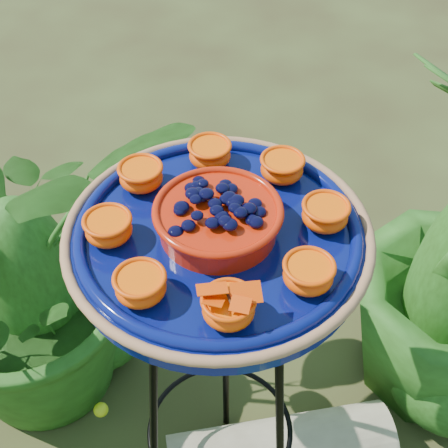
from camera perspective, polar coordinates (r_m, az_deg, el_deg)
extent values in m
torus|color=black|center=(1.08, -0.52, -2.81)|extent=(0.30, 0.30, 0.02)
torus|color=black|center=(1.61, -0.37, -18.25)|extent=(0.38, 0.38, 0.01)
cylinder|color=black|center=(1.56, 0.13, -10.57)|extent=(0.02, 0.10, 0.98)
cylinder|color=black|center=(1.45, -6.44, -17.93)|extent=(0.09, 0.07, 0.98)
cylinder|color=black|center=(1.44, 5.14, -18.78)|extent=(0.09, 0.06, 0.98)
cylinder|color=#070F55|center=(1.06, -0.53, -1.51)|extent=(0.53, 0.53, 0.04)
torus|color=#A6734B|center=(1.04, -0.54, -0.75)|extent=(0.52, 0.52, 0.02)
torus|color=#070F55|center=(1.04, -0.54, -0.58)|extent=(0.48, 0.48, 0.02)
cylinder|color=#B61C06|center=(1.02, -0.55, 0.29)|extent=(0.21, 0.21, 0.05)
torus|color=#B61C06|center=(1.01, -0.56, 1.29)|extent=(0.21, 0.21, 0.01)
ellipsoid|color=black|center=(1.00, -0.56, 1.56)|extent=(0.17, 0.17, 0.04)
ellipsoid|color=#F73402|center=(1.05, 9.21, 0.72)|extent=(0.08, 0.08, 0.04)
cylinder|color=#FF5E05|center=(1.04, 9.33, 1.49)|extent=(0.07, 0.07, 0.01)
ellipsoid|color=#F73402|center=(1.13, 5.32, 4.98)|extent=(0.08, 0.08, 0.04)
cylinder|color=#FF5E05|center=(1.12, 5.38, 5.74)|extent=(0.07, 0.07, 0.01)
ellipsoid|color=#F73402|center=(1.16, -1.30, 6.28)|extent=(0.08, 0.08, 0.04)
cylinder|color=#FF5E05|center=(1.15, -1.31, 7.04)|extent=(0.07, 0.07, 0.01)
ellipsoid|color=#F73402|center=(1.12, -7.57, 4.21)|extent=(0.08, 0.08, 0.04)
cylinder|color=#FF5E05|center=(1.11, -7.67, 4.97)|extent=(0.07, 0.07, 0.01)
ellipsoid|color=#F73402|center=(1.03, -10.49, -0.54)|extent=(0.08, 0.08, 0.04)
cylinder|color=#FF5E05|center=(1.02, -10.63, 0.23)|extent=(0.07, 0.07, 0.01)
ellipsoid|color=#F73402|center=(0.94, -7.62, -5.79)|extent=(0.08, 0.08, 0.04)
cylinder|color=#FF5E05|center=(0.93, -7.73, -5.03)|extent=(0.07, 0.07, 0.01)
ellipsoid|color=#F73402|center=(0.91, 0.41, -7.82)|extent=(0.08, 0.08, 0.04)
cylinder|color=#FF5E05|center=(0.89, 0.42, -7.06)|extent=(0.07, 0.07, 0.01)
ellipsoid|color=#F73402|center=(0.96, 7.69, -4.72)|extent=(0.08, 0.08, 0.04)
cylinder|color=#FF5E05|center=(0.94, 7.80, -3.95)|extent=(0.07, 0.07, 0.01)
cylinder|color=black|center=(0.88, 0.42, -6.62)|extent=(0.02, 0.03, 0.00)
cube|color=#FF5405|center=(0.88, -1.11, -5.95)|extent=(0.05, 0.04, 0.01)
cube|color=#FF5405|center=(0.88, 2.05, -6.30)|extent=(0.05, 0.04, 0.01)
imported|color=#1F4312|center=(1.80, -17.64, -3.53)|extent=(1.16, 1.17, 0.98)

